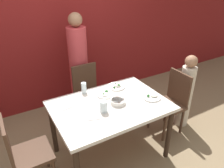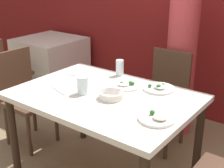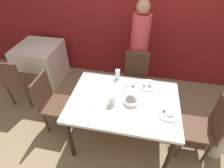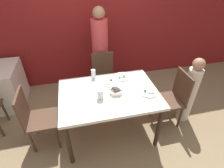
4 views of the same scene
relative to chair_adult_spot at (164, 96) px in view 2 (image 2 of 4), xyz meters
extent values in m
cube|color=silver|center=(-0.08, -0.80, 0.25)|extent=(1.30, 0.92, 0.04)
cylinder|color=#332319|center=(-0.67, -1.20, -0.13)|extent=(0.06, 0.06, 0.72)
cylinder|color=#332319|center=(-0.67, -0.40, -0.13)|extent=(0.06, 0.06, 0.72)
cylinder|color=#332319|center=(0.51, -0.40, -0.13)|extent=(0.06, 0.06, 0.72)
cube|color=#4C3323|center=(0.00, -0.07, -0.06)|extent=(0.40, 0.40, 0.04)
cube|color=#4C3323|center=(0.00, 0.12, 0.19)|extent=(0.38, 0.03, 0.45)
cylinder|color=#4C3323|center=(-0.17, -0.23, -0.28)|extent=(0.04, 0.04, 0.41)
cylinder|color=#4C3323|center=(0.16, -0.23, -0.28)|extent=(0.04, 0.04, 0.41)
cylinder|color=#4C3323|center=(-0.17, 0.10, -0.28)|extent=(0.04, 0.04, 0.41)
cylinder|color=#4C3323|center=(0.16, 0.10, -0.28)|extent=(0.04, 0.04, 0.41)
cube|color=#4C3323|center=(-1.00, -0.76, -0.06)|extent=(0.40, 0.40, 0.04)
cube|color=#4C3323|center=(-1.19, -0.76, 0.19)|extent=(0.03, 0.38, 0.45)
cylinder|color=#4C3323|center=(-0.84, -0.93, -0.28)|extent=(0.04, 0.04, 0.41)
cylinder|color=#4C3323|center=(-0.84, -0.60, -0.28)|extent=(0.04, 0.04, 0.41)
cylinder|color=#4C3323|center=(-1.17, -0.93, -0.28)|extent=(0.04, 0.04, 0.41)
cylinder|color=#4C3323|center=(-1.17, -0.60, -0.28)|extent=(0.04, 0.04, 0.41)
cylinder|color=#C63D42|center=(0.00, 0.31, 0.21)|extent=(0.29, 0.29, 1.41)
cylinder|color=silver|center=(0.01, -0.83, 0.30)|extent=(0.17, 0.17, 0.05)
cylinder|color=#BC5123|center=(0.01, -0.83, 0.32)|extent=(0.15, 0.15, 0.01)
cylinder|color=white|center=(0.42, -0.92, 0.28)|extent=(0.23, 0.23, 0.02)
ellipsoid|color=white|center=(0.45, -0.93, 0.30)|extent=(0.09, 0.09, 0.03)
sphere|color=#2D702D|center=(0.38, -0.91, 0.31)|extent=(0.03, 0.03, 0.03)
cone|color=orange|center=(0.47, -0.95, 0.30)|extent=(0.02, 0.02, 0.02)
cylinder|color=white|center=(-0.03, -0.58, 0.28)|extent=(0.22, 0.22, 0.02)
ellipsoid|color=white|center=(-0.04, -0.61, 0.30)|extent=(0.09, 0.09, 0.02)
sphere|color=#2D702D|center=(0.00, -0.57, 0.31)|extent=(0.03, 0.03, 0.03)
sphere|color=#2D702D|center=(0.01, -0.56, 0.30)|extent=(0.03, 0.03, 0.03)
sphere|color=#2D702D|center=(-0.06, -0.61, 0.30)|extent=(0.03, 0.03, 0.03)
cylinder|color=white|center=(0.19, -0.48, 0.28)|extent=(0.24, 0.24, 0.02)
ellipsoid|color=white|center=(0.21, -0.50, 0.30)|extent=(0.09, 0.09, 0.03)
sphere|color=#2D702D|center=(0.14, -0.52, 0.30)|extent=(0.03, 0.03, 0.03)
sphere|color=#2D702D|center=(0.21, -0.52, 0.31)|extent=(0.04, 0.04, 0.04)
sphere|color=#2D702D|center=(0.21, -0.45, 0.30)|extent=(0.03, 0.03, 0.03)
cylinder|color=silver|center=(-0.21, -0.88, 0.34)|extent=(0.08, 0.08, 0.13)
cylinder|color=silver|center=(-0.23, -0.40, 0.34)|extent=(0.07, 0.07, 0.14)
cube|color=white|center=(-0.33, -0.76, 0.27)|extent=(0.14, 0.14, 0.01)
cube|color=silver|center=(-0.39, -0.95, 0.27)|extent=(0.18, 0.07, 0.01)
cube|color=silver|center=(-0.50, -0.63, 0.27)|extent=(0.18, 0.05, 0.01)
cube|color=silver|center=(-1.84, 0.27, -0.12)|extent=(0.76, 0.75, 0.74)
cube|color=#4C3323|center=(-1.84, -0.37, -0.06)|extent=(0.40, 0.40, 0.04)
cylinder|color=#4C3323|center=(-1.67, -0.21, -0.28)|extent=(0.04, 0.04, 0.41)
cylinder|color=#4C3323|center=(-2.00, -0.21, -0.28)|extent=(0.04, 0.04, 0.41)
cylinder|color=#4C3323|center=(-1.67, -0.54, -0.28)|extent=(0.04, 0.04, 0.41)
camera|label=1|loc=(-1.12, -2.62, 1.65)|focal=35.00mm
camera|label=2|loc=(1.21, -2.43, 1.16)|focal=50.00mm
camera|label=3|loc=(0.07, -2.26, 1.77)|focal=28.00mm
camera|label=4|loc=(-0.45, -2.57, 1.71)|focal=28.00mm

